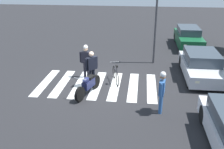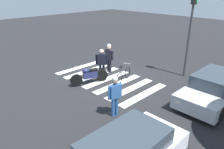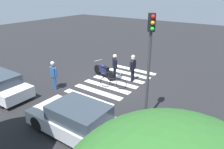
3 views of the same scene
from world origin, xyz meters
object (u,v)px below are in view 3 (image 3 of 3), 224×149
Objects in this scene: car_silver_sedan at (77,120)px; officer_on_foot at (115,66)px; pedestrian_bystander at (53,73)px; traffic_light_pole at (150,54)px; officer_by_motorcycle at (133,66)px; leaning_bicycle at (113,82)px; police_motorcycle at (104,71)px.

officer_on_foot is at bearing -71.13° from car_silver_sedan.
traffic_light_pole reaches higher than pedestrian_bystander.
officer_by_motorcycle reaches higher than officer_on_foot.
leaning_bicycle is at bearing -32.32° from traffic_light_pole.
officer_by_motorcycle is (-1.06, -0.51, 0.01)m from officer_on_foot.
pedestrian_bystander is 0.37× the size of traffic_light_pole.
pedestrian_bystander is at bearing 68.28° from police_motorcycle.
traffic_light_pole is at bearing 140.72° from officer_on_foot.
traffic_light_pole reaches higher than police_motorcycle.
leaning_bicycle is 4.66m from car_silver_sedan.
pedestrian_bystander is 0.42× the size of car_silver_sedan.
car_silver_sedan is (-1.28, 4.47, 0.27)m from leaning_bicycle.
police_motorcycle is at bearing -33.46° from traffic_light_pole.
officer_on_foot is at bearing -39.28° from traffic_light_pole.
officer_by_motorcycle is at bearing -165.82° from police_motorcycle.
officer_on_foot is 5.90m from car_silver_sedan.
police_motorcycle is 6.26m from car_silver_sedan.
police_motorcycle is at bearing -63.16° from car_silver_sedan.
car_silver_sedan is at bearing 105.97° from leaning_bicycle.
leaning_bicycle is 0.39× the size of car_silver_sedan.
officer_on_foot is 0.99× the size of officer_by_motorcycle.
car_silver_sedan reaches higher than leaning_bicycle.
officer_on_foot reaches higher than police_motorcycle.
officer_on_foot is (-0.92, 0.01, 0.56)m from police_motorcycle.
officer_on_foot is at bearing 179.65° from police_motorcycle.
traffic_light_pole reaches higher than leaning_bicycle.
pedestrian_bystander is (2.83, 2.12, 0.65)m from leaning_bicycle.
officer_by_motorcycle is 5.04m from traffic_light_pole.
traffic_light_pole is at bearing 146.54° from police_motorcycle.
car_silver_sedan is at bearing 51.94° from traffic_light_pole.
pedestrian_bystander is 4.75m from car_silver_sedan.
pedestrian_bystander reaches higher than police_motorcycle.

